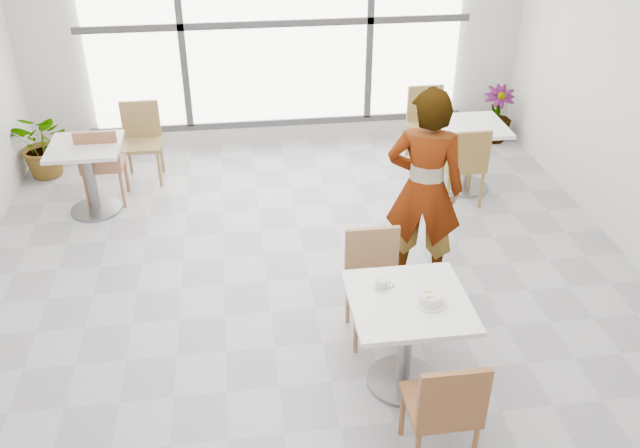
{
  "coord_description": "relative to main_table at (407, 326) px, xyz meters",
  "views": [
    {
      "loc": [
        -0.56,
        -4.45,
        3.5
      ],
      "look_at": [
        0.0,
        -0.3,
        1.0
      ],
      "focal_mm": 37.83,
      "sensor_mm": 36.0,
      "label": 1
    }
  ],
  "objects": [
    {
      "name": "bg_table_right",
      "position": [
        1.41,
        2.88,
        -0.04
      ],
      "size": [
        0.7,
        0.7,
        0.75
      ],
      "color": "white",
      "rests_on": "ground"
    },
    {
      "name": "coffee_cup",
      "position": [
        -0.15,
        0.16,
        0.26
      ],
      "size": [
        0.16,
        0.13,
        0.07
      ],
      "color": "silver",
      "rests_on": "main_table"
    },
    {
      "name": "window",
      "position": [
        -0.52,
        4.38,
        0.98
      ],
      "size": [
        4.6,
        0.07,
        2.52
      ],
      "color": "white",
      "rests_on": "ground"
    },
    {
      "name": "bg_table_left",
      "position": [
        -2.57,
        2.89,
        -0.04
      ],
      "size": [
        0.7,
        0.7,
        0.75
      ],
      "color": "silver",
      "rests_on": "ground"
    },
    {
      "name": "person",
      "position": [
        0.44,
        1.28,
        0.36
      ],
      "size": [
        0.75,
        0.62,
        1.77
      ],
      "primitive_type": "imported",
      "rotation": [
        0.0,
        0.0,
        2.8
      ],
      "color": "black",
      "rests_on": "ground"
    },
    {
      "name": "plant_right",
      "position": [
        2.18,
        4.09,
        -0.17
      ],
      "size": [
        0.47,
        0.47,
        0.7
      ],
      "primitive_type": "imported",
      "rotation": [
        0.0,
        0.0,
        -0.23
      ],
      "color": "#487D3E",
      "rests_on": "ground"
    },
    {
      "name": "chair_far",
      "position": [
        -0.1,
        0.64,
        -0.02
      ],
      "size": [
        0.42,
        0.42,
        0.87
      ],
      "color": "#996F4B",
      "rests_on": "ground"
    },
    {
      "name": "wall_back",
      "position": [
        -0.52,
        4.44,
        0.98
      ],
      "size": [
        6.0,
        0.0,
        6.0
      ],
      "primitive_type": "plane",
      "rotation": [
        1.57,
        0.0,
        0.0
      ],
      "color": "silver",
      "rests_on": "ground"
    },
    {
      "name": "main_table",
      "position": [
        0.0,
        0.0,
        0.0
      ],
      "size": [
        0.8,
        0.8,
        0.75
      ],
      "color": "white",
      "rests_on": "ground"
    },
    {
      "name": "oatmeal_bowl",
      "position": [
        0.13,
        -0.06,
        0.27
      ],
      "size": [
        0.21,
        0.21,
        0.09
      ],
      "color": "white",
      "rests_on": "main_table"
    },
    {
      "name": "floor",
      "position": [
        -0.52,
        0.94,
        -0.52
      ],
      "size": [
        7.0,
        7.0,
        0.0
      ],
      "primitive_type": "plane",
      "color": "#9E9EA5",
      "rests_on": "ground"
    },
    {
      "name": "bg_chair_right_far",
      "position": [
        1.16,
        3.7,
        -0.02
      ],
      "size": [
        0.42,
        0.42,
        0.87
      ],
      "color": "olive",
      "rests_on": "ground"
    },
    {
      "name": "bg_chair_right_near",
      "position": [
        1.24,
        2.52,
        -0.02
      ],
      "size": [
        0.42,
        0.42,
        0.87
      ],
      "rotation": [
        0.0,
        0.0,
        3.14
      ],
      "color": "olive",
      "rests_on": "ground"
    },
    {
      "name": "chair_near",
      "position": [
        0.05,
        -0.73,
        -0.02
      ],
      "size": [
        0.42,
        0.42,
        0.87
      ],
      "rotation": [
        0.0,
        0.0,
        3.14
      ],
      "color": "brown",
      "rests_on": "ground"
    },
    {
      "name": "bg_chair_left_far",
      "position": [
        -2.12,
        3.63,
        -0.02
      ],
      "size": [
        0.42,
        0.42,
        0.87
      ],
      "color": "olive",
      "rests_on": "ground"
    },
    {
      "name": "bg_chair_left_near",
      "position": [
        -2.47,
        3.02,
        -0.02
      ],
      "size": [
        0.42,
        0.42,
        0.87
      ],
      "rotation": [
        0.0,
        0.0,
        3.14
      ],
      "color": "#975D3F",
      "rests_on": "ground"
    },
    {
      "name": "plant_left",
      "position": [
        -3.22,
        3.82,
        -0.13
      ],
      "size": [
        0.88,
        0.83,
        0.78
      ],
      "primitive_type": "imported",
      "rotation": [
        0.0,
        0.0,
        -0.38
      ],
      "color": "#5C8344",
      "rests_on": "ground"
    }
  ]
}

